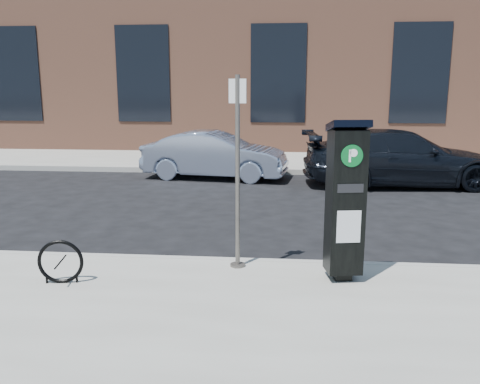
# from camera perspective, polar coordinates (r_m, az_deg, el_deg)

# --- Properties ---
(ground) EXTENTS (120.00, 120.00, 0.00)m
(ground) POSITION_cam_1_polar(r_m,az_deg,el_deg) (7.38, 2.42, -8.67)
(ground) COLOR black
(ground) RESTS_ON ground
(sidewalk_far) EXTENTS (60.00, 12.00, 0.15)m
(sidewalk_far) POSITION_cam_1_polar(r_m,az_deg,el_deg) (21.06, 4.28, 5.00)
(sidewalk_far) COLOR gray
(sidewalk_far) RESTS_ON ground
(curb_near) EXTENTS (60.00, 0.12, 0.16)m
(curb_near) POSITION_cam_1_polar(r_m,az_deg,el_deg) (7.33, 2.42, -8.18)
(curb_near) COLOR #9E9B93
(curb_near) RESTS_ON ground
(curb_far) EXTENTS (60.00, 0.12, 0.16)m
(curb_far) POSITION_cam_1_polar(r_m,az_deg,el_deg) (15.14, 3.90, 2.30)
(curb_far) COLOR #9E9B93
(curb_far) RESTS_ON ground
(building) EXTENTS (28.00, 10.05, 8.25)m
(building) POSITION_cam_1_polar(r_m,az_deg,el_deg) (23.95, 4.56, 15.58)
(building) COLOR #965C44
(building) RESTS_ON ground
(parking_kiosk) EXTENTS (0.53, 0.49, 2.05)m
(parking_kiosk) POSITION_cam_1_polar(r_m,az_deg,el_deg) (6.46, 11.75, -0.80)
(parking_kiosk) COLOR black
(parking_kiosk) RESTS_ON sidewalk_near
(sign_pole) EXTENTS (0.23, 0.21, 2.57)m
(sign_pole) POSITION_cam_1_polar(r_m,az_deg,el_deg) (6.73, -0.27, 1.96)
(sign_pole) COLOR #4A4641
(sign_pole) RESTS_ON sidewalk_near
(bike_rack) EXTENTS (0.57, 0.13, 0.57)m
(bike_rack) POSITION_cam_1_polar(r_m,az_deg,el_deg) (6.79, -19.50, -7.41)
(bike_rack) COLOR black
(bike_rack) RESTS_ON sidewalk_near
(car_silver) EXTENTS (4.17, 1.90, 1.33)m
(car_silver) POSITION_cam_1_polar(r_m,az_deg,el_deg) (14.37, -2.83, 4.17)
(car_silver) COLOR #8D99B3
(car_silver) RESTS_ON ground
(car_dark) EXTENTS (5.19, 2.42, 1.47)m
(car_dark) POSITION_cam_1_polar(r_m,az_deg,el_deg) (13.95, 17.57, 3.68)
(car_dark) COLOR black
(car_dark) RESTS_ON ground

